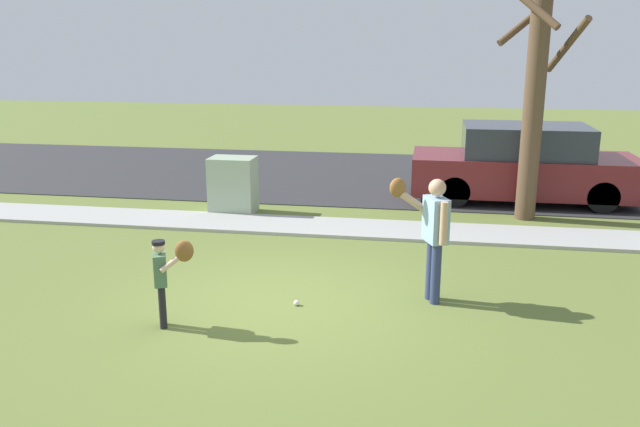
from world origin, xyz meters
The scene contains 9 objects.
ground_plane centered at (0.00, 3.50, 0.00)m, with size 48.00×48.00×0.00m, color olive.
sidewalk_strip centered at (0.00, 3.60, 0.03)m, with size 36.00×1.20×0.06m, color #A3A39E.
road_surface centered at (0.00, 8.60, 0.01)m, with size 36.00×6.80×0.02m, color #2D2D30.
person_adult centered at (2.01, 0.41, 1.02)m, with size 0.81×0.55×1.66m.
person_child centered at (-1.08, -0.96, 0.73)m, with size 0.58×0.36×1.12m.
baseball centered at (0.31, -0.05, 0.04)m, with size 0.07×0.07×0.07m, color white.
utility_cabinet centered at (-1.92, 4.48, 0.56)m, with size 0.89×0.64×1.12m, color #9EB293.
street_tree_near centered at (3.83, 4.96, 2.69)m, with size 1.85×1.88×5.06m.
parked_suv_maroon centered at (3.95, 6.47, 0.79)m, with size 4.70×1.90×1.63m.
Camera 1 is at (1.94, -7.80, 3.34)m, focal length 36.44 mm.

